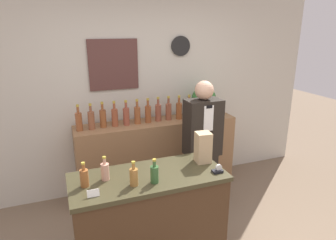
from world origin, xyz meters
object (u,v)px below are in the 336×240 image
object	(u,v)px
shopkeeper	(202,149)
potted_plant	(204,100)
paper_bag	(203,147)
tape_dispenser	(218,170)

from	to	relation	value
shopkeeper	potted_plant	bearing A→B (deg)	62.13
paper_bag	shopkeeper	bearing A→B (deg)	62.80
paper_bag	potted_plant	bearing A→B (deg)	62.45
paper_bag	tape_dispenser	world-z (taller)	paper_bag
tape_dispenser	shopkeeper	bearing A→B (deg)	71.38
shopkeeper	tape_dispenser	size ratio (longest dim) A/B	17.72
shopkeeper	tape_dispenser	bearing A→B (deg)	-108.62
potted_plant	paper_bag	size ratio (longest dim) A/B	1.42
shopkeeper	paper_bag	distance (m)	0.73
shopkeeper	paper_bag	world-z (taller)	shopkeeper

